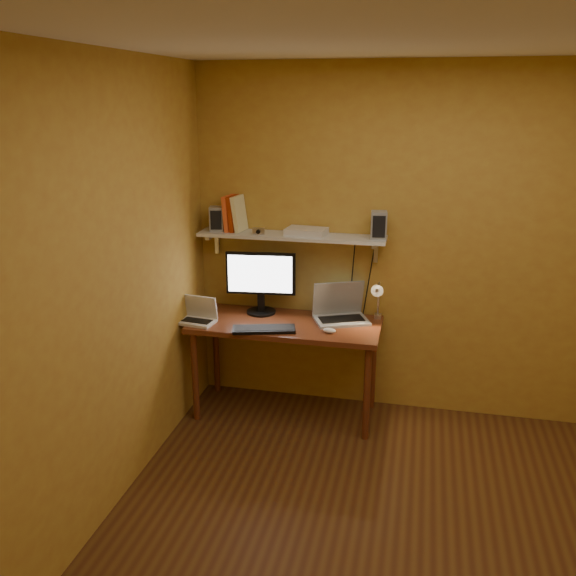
% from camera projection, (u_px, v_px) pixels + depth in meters
% --- Properties ---
extents(room, '(3.44, 3.24, 2.64)m').
position_uv_depth(room, '(417.00, 322.00, 2.96)').
color(room, '#583716').
rests_on(room, ground).
extents(desk, '(1.40, 0.60, 0.75)m').
position_uv_depth(desk, '(286.00, 333.00, 4.54)').
color(desk, maroon).
rests_on(desk, ground).
extents(wall_shelf, '(1.40, 0.25, 0.21)m').
position_uv_depth(wall_shelf, '(291.00, 236.00, 4.52)').
color(wall_shelf, silver).
rests_on(wall_shelf, room).
extents(monitor, '(0.53, 0.25, 0.48)m').
position_uv_depth(monitor, '(261.00, 279.00, 4.64)').
color(monitor, black).
rests_on(monitor, desk).
extents(laptop, '(0.46, 0.41, 0.28)m').
position_uv_depth(laptop, '(340.00, 310.00, 4.55)').
color(laptop, gray).
rests_on(laptop, desk).
extents(netbook, '(0.28, 0.22, 0.19)m').
position_uv_depth(netbook, '(199.00, 315.00, 4.51)').
color(netbook, silver).
rests_on(netbook, desk).
extents(keyboard, '(0.47, 0.26, 0.02)m').
position_uv_depth(keyboard, '(264.00, 329.00, 4.35)').
color(keyboard, black).
rests_on(keyboard, desk).
extents(mouse, '(0.11, 0.08, 0.03)m').
position_uv_depth(mouse, '(330.00, 331.00, 4.31)').
color(mouse, silver).
rests_on(mouse, desk).
extents(desk_lamp, '(0.09, 0.23, 0.38)m').
position_uv_depth(desk_lamp, '(378.00, 296.00, 4.43)').
color(desk_lamp, silver).
rests_on(desk_lamp, desk).
extents(speaker_left, '(0.12, 0.12, 0.18)m').
position_uv_depth(speaker_left, '(217.00, 219.00, 4.60)').
color(speaker_left, gray).
rests_on(speaker_left, wall_shelf).
extents(speaker_right, '(0.12, 0.12, 0.20)m').
position_uv_depth(speaker_right, '(379.00, 225.00, 4.34)').
color(speaker_right, gray).
rests_on(speaker_right, wall_shelf).
extents(books, '(0.16, 0.19, 0.27)m').
position_uv_depth(books, '(234.00, 213.00, 4.59)').
color(books, '#F75C2B').
rests_on(books, wall_shelf).
extents(shelf_camera, '(0.09, 0.04, 0.05)m').
position_uv_depth(shelf_camera, '(259.00, 231.00, 4.48)').
color(shelf_camera, silver).
rests_on(shelf_camera, wall_shelf).
extents(router, '(0.31, 0.23, 0.05)m').
position_uv_depth(router, '(306.00, 231.00, 4.49)').
color(router, silver).
rests_on(router, wall_shelf).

